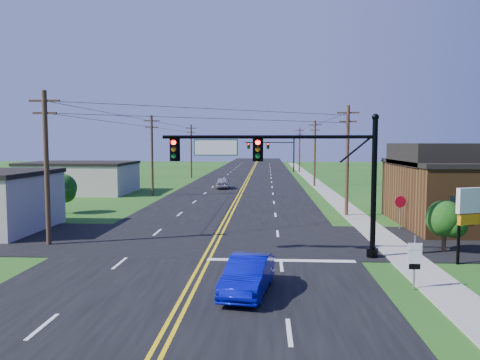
# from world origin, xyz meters

# --- Properties ---
(ground) EXTENTS (260.00, 260.00, 0.00)m
(ground) POSITION_xyz_m (0.00, 0.00, 0.00)
(ground) COLOR #1D4D16
(ground) RESTS_ON ground
(road_main) EXTENTS (16.00, 220.00, 0.04)m
(road_main) POSITION_xyz_m (0.00, 50.00, 0.02)
(road_main) COLOR black
(road_main) RESTS_ON ground
(road_cross) EXTENTS (70.00, 10.00, 0.04)m
(road_cross) POSITION_xyz_m (0.00, 12.00, 0.02)
(road_cross) COLOR black
(road_cross) RESTS_ON ground
(sidewalk) EXTENTS (2.00, 160.00, 0.08)m
(sidewalk) POSITION_xyz_m (10.50, 40.00, 0.04)
(sidewalk) COLOR gray
(sidewalk) RESTS_ON ground
(signal_mast_main) EXTENTS (11.30, 0.60, 7.48)m
(signal_mast_main) POSITION_xyz_m (4.34, 8.00, 4.75)
(signal_mast_main) COLOR black
(signal_mast_main) RESTS_ON ground
(signal_mast_far) EXTENTS (10.98, 0.60, 7.48)m
(signal_mast_far) POSITION_xyz_m (4.44, 80.00, 4.55)
(signal_mast_far) COLOR black
(signal_mast_far) RESTS_ON ground
(cream_bldg_far) EXTENTS (12.20, 9.20, 3.70)m
(cream_bldg_far) POSITION_xyz_m (-19.00, 38.00, 1.86)
(cream_bldg_far) COLOR beige
(cream_bldg_far) RESTS_ON ground
(utility_pole_left_a) EXTENTS (1.80, 0.28, 9.00)m
(utility_pole_left_a) POSITION_xyz_m (-9.50, 10.00, 4.72)
(utility_pole_left_a) COLOR #3D2D1B
(utility_pole_left_a) RESTS_ON ground
(utility_pole_left_b) EXTENTS (1.80, 0.28, 9.00)m
(utility_pole_left_b) POSITION_xyz_m (-9.50, 35.00, 4.72)
(utility_pole_left_b) COLOR #3D2D1B
(utility_pole_left_b) RESTS_ON ground
(utility_pole_left_c) EXTENTS (1.80, 0.28, 9.00)m
(utility_pole_left_c) POSITION_xyz_m (-9.50, 62.00, 4.72)
(utility_pole_left_c) COLOR #3D2D1B
(utility_pole_left_c) RESTS_ON ground
(utility_pole_right_a) EXTENTS (1.80, 0.28, 9.00)m
(utility_pole_right_a) POSITION_xyz_m (9.80, 22.00, 4.72)
(utility_pole_right_a) COLOR #3D2D1B
(utility_pole_right_a) RESTS_ON ground
(utility_pole_right_b) EXTENTS (1.80, 0.28, 9.00)m
(utility_pole_right_b) POSITION_xyz_m (9.80, 48.00, 4.72)
(utility_pole_right_b) COLOR #3D2D1B
(utility_pole_right_b) RESTS_ON ground
(utility_pole_right_c) EXTENTS (1.80, 0.28, 9.00)m
(utility_pole_right_c) POSITION_xyz_m (9.80, 78.00, 4.72)
(utility_pole_right_c) COLOR #3D2D1B
(utility_pole_right_c) RESTS_ON ground
(tree_right_back) EXTENTS (3.00, 3.00, 4.10)m
(tree_right_back) POSITION_xyz_m (16.00, 26.00, 2.60)
(tree_right_back) COLOR #3D2D1B
(tree_right_back) RESTS_ON ground
(shrub_corner) EXTENTS (2.00, 2.00, 2.86)m
(shrub_corner) POSITION_xyz_m (13.00, 9.50, 1.85)
(shrub_corner) COLOR #3D2D1B
(shrub_corner) RESTS_ON ground
(tree_left) EXTENTS (2.40, 2.40, 3.37)m
(tree_left) POSITION_xyz_m (-14.00, 22.00, 2.16)
(tree_left) COLOR #3D2D1B
(tree_left) RESTS_ON ground
(blue_car) EXTENTS (2.21, 4.58, 1.45)m
(blue_car) POSITION_xyz_m (2.54, 1.79, 0.72)
(blue_car) COLOR #070CAB
(blue_car) RESTS_ON ground
(distant_car) EXTENTS (2.05, 4.38, 1.45)m
(distant_car) POSITION_xyz_m (-2.46, 44.05, 0.73)
(distant_car) COLOR #B1B1B6
(distant_car) RESTS_ON ground
(route_sign) EXTENTS (0.56, 0.09, 2.25)m
(route_sign) POSITION_xyz_m (9.30, 2.68, 1.31)
(route_sign) COLOR slate
(route_sign) RESTS_ON ground
(stop_sign) EXTENTS (0.83, 0.22, 2.36)m
(stop_sign) POSITION_xyz_m (12.46, 16.12, 1.70)
(stop_sign) COLOR slate
(stop_sign) RESTS_ON ground
(pylon_sign) EXTENTS (1.81, 0.95, 3.81)m
(pylon_sign) POSITION_xyz_m (13.34, 6.89, 2.78)
(pylon_sign) COLOR black
(pylon_sign) RESTS_ON ground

